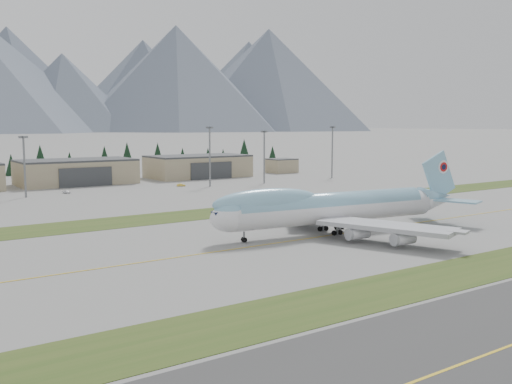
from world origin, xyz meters
TOP-DOWN VIEW (x-y plane):
  - ground at (0.00, 0.00)m, footprint 7000.00×7000.00m
  - grass_strip_near at (0.00, -38.00)m, footprint 400.00×14.00m
  - grass_strip_far at (0.00, 45.00)m, footprint 400.00×18.00m
  - taxiway_line_main at (0.00, 0.00)m, footprint 400.00×0.40m
  - boeing_747_freighter at (0.94, 2.23)m, footprint 72.00×61.58m
  - hangar_center at (-15.00, 149.90)m, footprint 48.00×26.60m
  - hangar_right at (45.00, 149.90)m, footprint 48.00×26.60m
  - control_shed at (95.00, 148.00)m, footprint 14.00×12.00m
  - floodlight_masts at (15.99, 108.93)m, footprint 159.35×10.55m
  - service_vehicle_a at (-28.63, 117.45)m, footprint 2.59×3.88m
  - service_vehicle_b at (18.17, 115.65)m, footprint 3.82×2.20m
  - service_vehicle_c at (63.72, 140.00)m, footprint 2.95×4.05m
  - conifer_belt at (3.07, 210.86)m, footprint 274.48×15.08m

SIDE VIEW (x-z plane):
  - ground at x=0.00m, z-range 0.00..0.00m
  - grass_strip_near at x=0.00m, z-range -0.04..0.04m
  - grass_strip_far at x=0.00m, z-range -0.04..0.04m
  - taxiway_line_main at x=0.00m, z-range -0.01..0.01m
  - service_vehicle_a at x=-28.63m, z-range -0.61..0.61m
  - service_vehicle_b at x=18.17m, z-range -0.60..0.60m
  - service_vehicle_c at x=63.72m, z-range -0.54..0.54m
  - control_shed at x=95.00m, z-range 0.00..7.60m
  - hangar_center at x=-15.00m, z-range -0.01..10.79m
  - hangar_right at x=45.00m, z-range -0.01..10.79m
  - boeing_747_freighter at x=0.94m, z-range -3.22..15.69m
  - conifer_belt at x=3.07m, z-range -1.30..15.48m
  - floodlight_masts at x=15.99m, z-range 4.11..29.02m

